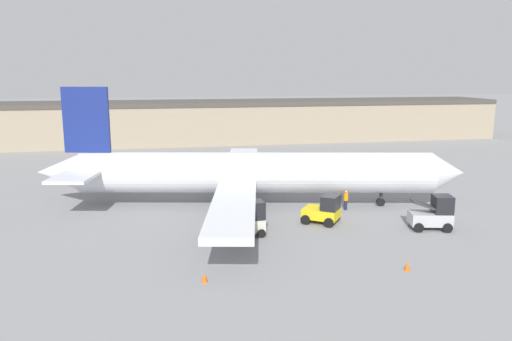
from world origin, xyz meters
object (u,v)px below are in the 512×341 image
(belt_loader_truck, at_px, (434,214))
(pushback_tug, at_px, (324,210))
(baggage_tug, at_px, (250,220))
(ground_crew_worker, at_px, (346,200))
(airplane, at_px, (245,173))
(safety_cone_near, at_px, (204,277))
(safety_cone_far, at_px, (407,266))

(belt_loader_truck, xyz_separation_m, pushback_tug, (-7.41, 3.02, -0.14))
(baggage_tug, bearing_deg, ground_crew_worker, 23.33)
(belt_loader_truck, distance_m, pushback_tug, 8.00)
(airplane, height_order, belt_loader_truck, airplane)
(airplane, distance_m, safety_cone_near, 16.47)
(baggage_tug, bearing_deg, safety_cone_far, -51.34)
(ground_crew_worker, xyz_separation_m, pushback_tug, (-3.00, -3.18, 0.12))
(airplane, distance_m, belt_loader_truck, 15.58)
(pushback_tug, xyz_separation_m, safety_cone_near, (-10.07, -9.27, -0.74))
(belt_loader_truck, distance_m, safety_cone_near, 18.59)
(belt_loader_truck, height_order, safety_cone_far, belt_loader_truck)
(airplane, height_order, baggage_tug, airplane)
(airplane, bearing_deg, ground_crew_worker, -8.88)
(safety_cone_near, bearing_deg, ground_crew_worker, 43.62)
(belt_loader_truck, relative_size, safety_cone_near, 5.89)
(ground_crew_worker, relative_size, safety_cone_far, 3.06)
(airplane, distance_m, safety_cone_far, 17.68)
(airplane, bearing_deg, belt_loader_truck, -24.87)
(airplane, relative_size, baggage_tug, 14.24)
(belt_loader_truck, bearing_deg, ground_crew_worker, 138.59)
(safety_cone_near, bearing_deg, belt_loader_truck, 19.68)
(ground_crew_worker, relative_size, pushback_tug, 0.50)
(ground_crew_worker, distance_m, pushback_tug, 4.37)
(ground_crew_worker, distance_m, safety_cone_near, 18.07)
(ground_crew_worker, relative_size, safety_cone_near, 3.06)
(airplane, height_order, safety_cone_near, airplane)
(safety_cone_far, bearing_deg, safety_cone_near, 176.73)
(pushback_tug, relative_size, safety_cone_far, 6.11)
(airplane, distance_m, baggage_tug, 8.20)
(ground_crew_worker, height_order, belt_loader_truck, belt_loader_truck)
(ground_crew_worker, relative_size, belt_loader_truck, 0.52)
(safety_cone_near, xyz_separation_m, safety_cone_far, (11.77, -0.67, 0.00))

